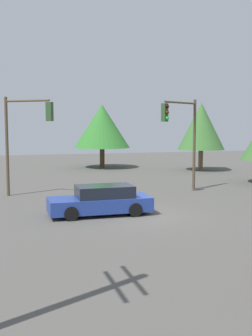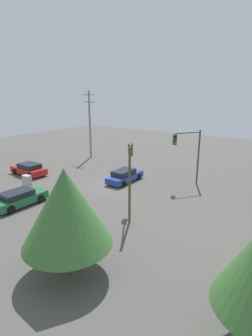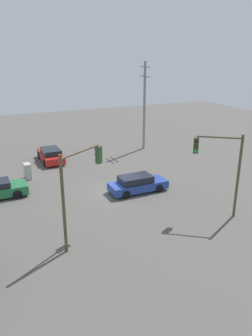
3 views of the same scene
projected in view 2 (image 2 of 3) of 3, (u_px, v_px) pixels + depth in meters
ground_plane at (110, 185)px, 27.80m from camera, size 80.00×80.00×0.00m
sedan_blue at (125, 176)px, 28.63m from camera, size 1.93×4.73×1.37m
sedan_green at (19, 198)px, 22.43m from camera, size 2.03×4.58×1.34m
sedan_red at (29, 169)px, 31.10m from camera, size 4.62×2.06×1.40m
traffic_signal_main at (189, 148)px, 26.86m from camera, size 2.01×2.62×5.76m
traffic_signal_cross at (130, 167)px, 19.92m from camera, size 2.11×3.06×5.74m
utility_pole_tall at (90, 123)px, 38.63m from camera, size 2.20×0.28×9.81m
electrical_cabinet at (27, 182)px, 26.48m from camera, size 0.91×0.55×1.40m
tree_corner at (66, 208)px, 13.18m from camera, size 4.70×4.70×5.80m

